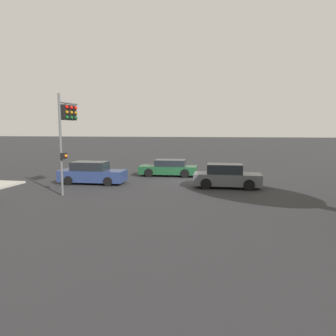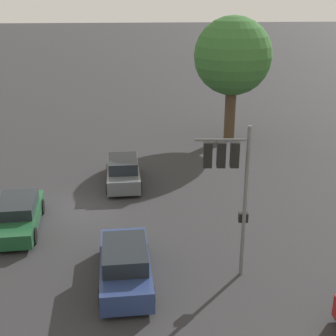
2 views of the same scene
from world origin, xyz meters
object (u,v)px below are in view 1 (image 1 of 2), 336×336
Objects in this scene: crossing_car_0 at (169,168)px; crossing_car_2 at (92,173)px; traffic_signal at (67,123)px; crossing_car_1 at (227,177)px.

crossing_car_2 is at bearing 43.40° from crossing_car_0.
traffic_signal is 1.25× the size of crossing_car_2.
crossing_car_1 reaches higher than crossing_car_0.
crossing_car_1 is (-4.87, 4.76, 0.09)m from crossing_car_0.
crossing_car_0 is 6.77m from crossing_car_2.
crossing_car_0 is at bearing 133.96° from crossing_car_1.
crossing_car_2 is at bearing 179.26° from crossing_car_1.
traffic_signal is 10.70m from crossing_car_1.
crossing_car_0 is 1.10× the size of crossing_car_1.
traffic_signal is at bearing -158.80° from crossing_car_1.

